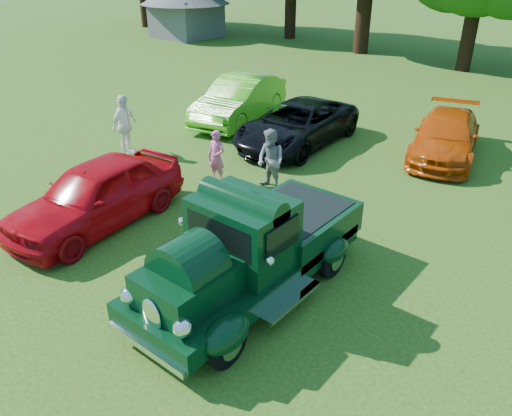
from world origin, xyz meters
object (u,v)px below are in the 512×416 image
Objects in this scene: back_car_orange at (446,136)px; spectator_grey at (271,160)px; back_car_black at (297,124)px; red_convertible at (96,194)px; gazebo at (185,2)px; spectator_white at (124,125)px; back_car_lime at (239,100)px; spectator_pink at (217,157)px; hero_pickup at (251,251)px.

spectator_grey is at bearing -131.51° from back_car_orange.
back_car_orange is (4.25, 2.11, -0.04)m from back_car_black.
gazebo reaches higher than red_convertible.
gazebo is (-18.70, 20.89, 1.62)m from red_convertible.
spectator_white is at bearing -160.75° from spectator_grey.
red_convertible is at bearing -106.04° from spectator_grey.
back_car_lime is 3.31× the size of spectator_pink.
spectator_white is (-3.18, 3.30, 0.18)m from red_convertible.
red_convertible is 2.69× the size of spectator_grey.
gazebo is (-19.23, 17.31, 1.65)m from spectator_pink.
back_car_lime reaches higher than back_car_orange.
gazebo is (-16.05, 12.65, 1.58)m from back_car_lime.
spectator_pink is 25.93m from gazebo.
spectator_grey is at bearing -97.42° from spectator_white.
gazebo is at bearing 131.59° from spectator_pink.
back_car_orange is (0.27, 9.31, -0.23)m from hero_pickup.
hero_pickup is at bearing -45.84° from spectator_pink.
hero_pickup is 9.32m from back_car_orange.
red_convertible is 3.62m from spectator_pink.
back_car_orange is 3.06× the size of spectator_pink.
gazebo is at bearing 24.78° from spectator_white.
hero_pickup is 2.75× the size of spectator_white.
back_car_orange is at bearing -25.64° from gazebo.
gazebo reaches higher than spectator_white.
spectator_grey is 0.27× the size of gazebo.
back_car_black is (3.21, -0.75, -0.11)m from back_car_lime.
back_car_orange is (7.45, 1.36, -0.15)m from back_car_lime.
back_car_orange is at bearing 57.38° from red_convertible.
back_car_lime is 7.58m from back_car_orange.
red_convertible is 7.51m from back_car_black.
spectator_grey is (-2.78, -5.46, 0.19)m from back_car_orange.
back_car_black is at bearing 118.92° from hero_pickup.
red_convertible reaches higher than back_car_orange.
red_convertible is 4.61m from spectator_grey.
spectator_white is at bearing -108.95° from back_car_lime.
hero_pickup reaches higher than red_convertible.
back_car_black is 3.00× the size of spectator_grey.
back_car_lime is 20.50m from gazebo.
spectator_white is (-3.71, -0.28, 0.21)m from spectator_pink.
hero_pickup is at bearing -46.82° from spectator_grey.
back_car_black is at bearing 83.19° from spectator_pink.
hero_pickup reaches higher than spectator_white.
spectator_pink is 0.78× the size of spectator_white.
back_car_orange is 26.13m from gazebo.
back_car_lime is 4.97m from spectator_white.
spectator_white reaches higher than back_car_lime.
back_car_lime is at bearing 101.77° from red_convertible.
spectator_pink is 0.24× the size of gazebo.
back_car_lime is at bearing 132.11° from hero_pickup.
spectator_white is 23.50m from gazebo.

